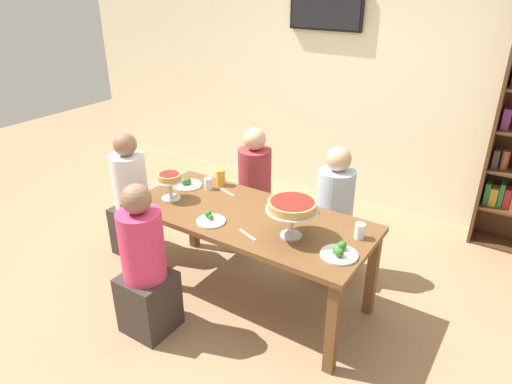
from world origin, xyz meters
The scene contains 19 objects.
ground_plane centered at (0.00, 0.00, 0.00)m, with size 12.00×12.00×0.00m, color #9E7A56.
rear_partition centered at (0.00, 2.20, 1.40)m, with size 8.00×0.12×2.80m, color beige.
dining_table centered at (0.00, 0.00, 0.65)m, with size 1.85×0.81×0.74m.
television centered at (-0.47, 2.11, 2.05)m, with size 0.80×0.05×0.45m.
diner_far_left centered at (-0.42, 0.71, 0.49)m, with size 0.34×0.34×1.15m.
diner_far_right centered at (0.39, 0.68, 0.49)m, with size 0.34×0.34×1.15m.
diner_near_left centered at (-0.40, -0.69, 0.49)m, with size 0.34×0.34×1.15m.
diner_head_west centered at (-1.25, -0.01, 0.49)m, with size 0.34×0.34×1.15m.
deep_dish_pizza_stand centered at (0.41, -0.09, 0.96)m, with size 0.36×0.36×0.27m.
personal_pizza_stand centered at (-0.67, -0.11, 0.90)m, with size 0.22×0.22×0.22m.
salad_plate_near_diner centered at (-0.72, 0.14, 0.76)m, with size 0.24×0.24×0.07m.
salad_plate_far_diner centered at (-0.18, -0.23, 0.75)m, with size 0.21×0.21×0.07m.
salad_plate_spare centered at (0.78, -0.13, 0.76)m, with size 0.24×0.24×0.07m.
beer_glass_amber_tall centered at (0.29, 0.27, 0.82)m, with size 0.07×0.07×0.16m, color gold.
beer_glass_amber_short centered at (-0.50, 0.31, 0.81)m, with size 0.08×0.08×0.14m, color gold.
water_glass_clear_near centered at (0.80, 0.14, 0.79)m, with size 0.07×0.07×0.11m, color white.
water_glass_clear_far centered at (-0.54, 0.20, 0.79)m, with size 0.07×0.07×0.09m, color white.
cutlery_fork_near centered at (0.15, -0.24, 0.74)m, with size 0.18×0.02×0.01m, color silver.
cutlery_knife_near centered at (-0.37, 0.23, 0.74)m, with size 0.18×0.02×0.01m, color silver.
Camera 1 is at (1.68, -2.45, 2.35)m, focal length 32.12 mm.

